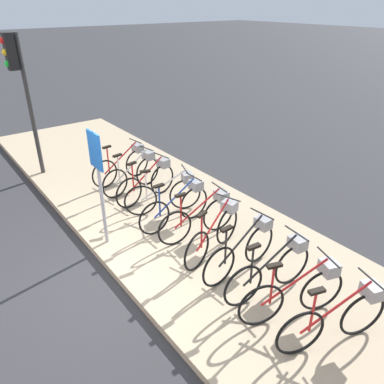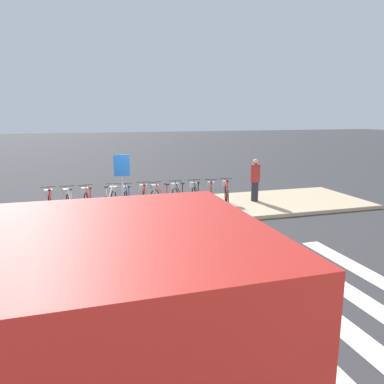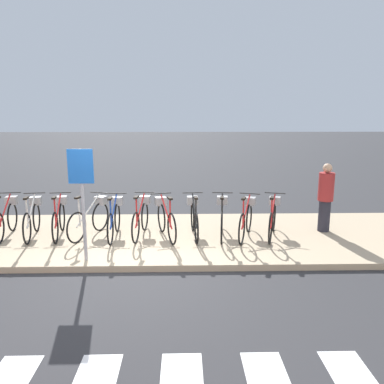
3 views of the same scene
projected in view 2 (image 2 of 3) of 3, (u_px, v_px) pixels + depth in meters
ground_plane at (155, 229)px, 10.82m from camera, size 120.00×120.00×0.00m
sidewalk at (144, 212)px, 12.46m from camera, size 16.21×3.52×0.12m
road_crosswalk at (250, 367)px, 4.89m from camera, size 7.65×8.00×0.01m
parked_bicycle_0 at (50, 203)px, 11.54m from camera, size 0.46×1.55×0.96m
parked_bicycle_1 at (69, 203)px, 11.66m from camera, size 0.46×1.55×0.96m
parked_bicycle_2 at (88, 201)px, 11.85m from camera, size 0.46×1.55×0.96m
parked_bicycle_3 at (111, 200)px, 12.05m from camera, size 0.66×1.48×0.96m
parked_bicycle_4 at (127, 199)px, 12.10m from camera, size 0.46×1.56×0.96m
parked_bicycle_5 at (144, 198)px, 12.35m from camera, size 0.46×1.56×0.96m
parked_bicycle_6 at (161, 197)px, 12.39m from camera, size 0.60×1.51×0.96m
parked_bicycle_7 at (178, 196)px, 12.61m from camera, size 0.46×1.56×0.96m
parked_bicycle_8 at (196, 195)px, 12.78m from camera, size 0.46×1.56×0.96m
parked_bicycle_9 at (211, 194)px, 12.83m from camera, size 0.64×1.49×0.96m
parked_bicycle_10 at (226, 193)px, 13.03m from camera, size 0.62×1.50×0.96m
pedestrian at (255, 179)px, 13.63m from camera, size 0.34×0.34×1.55m
sign_post at (122, 177)px, 10.54m from camera, size 0.44×0.07×2.02m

